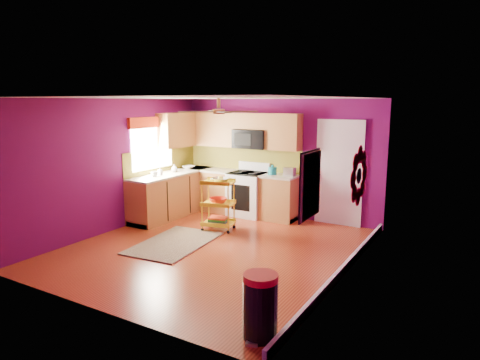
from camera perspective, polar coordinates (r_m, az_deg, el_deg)
The scene contains 18 objects.
ground at distance 7.33m, azimuth -3.55°, elevation -9.07°, with size 5.00×5.00×0.00m, color maroon.
room_envelope at distance 6.94m, azimuth -3.52°, elevation 3.70°, with size 4.54×5.04×2.52m.
lower_cabinets at distance 9.38m, azimuth -4.23°, elevation -1.95°, with size 2.81×2.31×0.94m.
electric_range at distance 9.25m, azimuth 1.08°, elevation -1.79°, with size 0.76×0.66×1.13m.
upper_cabinetry at distance 9.42m, azimuth -2.59°, elevation 6.51°, with size 2.80×2.30×1.26m.
left_window at distance 9.13m, azimuth -11.63°, elevation 5.79°, with size 0.08×1.35×1.08m.
panel_door at distance 8.68m, azimuth 13.08°, elevation 0.76°, with size 0.95×0.11×2.15m.
right_wall_art at distance 5.71m, azimuth 13.18°, elevation 0.07°, with size 0.04×2.74×1.04m.
ceiling_fan at distance 7.07m, azimuth -2.85°, elevation 9.18°, with size 1.01×1.01×0.26m.
shag_rug at distance 7.62m, azimuth -8.73°, elevation -8.30°, with size 1.05×1.72×0.02m, color black.
rolling_cart at distance 8.18m, azimuth -2.88°, elevation -2.99°, with size 0.67×0.56×1.06m.
trash_can at distance 4.63m, azimuth 2.74°, elevation -16.46°, with size 0.46×0.46×0.70m.
teal_kettle at distance 8.92m, azimuth 4.35°, elevation 1.26°, with size 0.18×0.18×0.21m.
toaster at distance 8.76m, azimuth 6.62°, elevation 1.09°, with size 0.22×0.15×0.18m, color beige.
soap_bottle_a at distance 8.98m, azimuth -10.62°, elevation 1.17°, with size 0.08×0.08×0.17m, color #EA3F72.
soap_bottle_b at distance 9.36m, azimuth -8.75°, elevation 1.60°, with size 0.13×0.13×0.17m, color white.
counter_dish at distance 9.76m, azimuth -6.84°, elevation 1.70°, with size 0.27×0.27×0.07m, color white.
counter_cup at distance 8.84m, azimuth -11.35°, elevation 0.80°, with size 0.14×0.14×0.11m, color white.
Camera 1 is at (3.87, -5.72, 2.45)m, focal length 32.00 mm.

